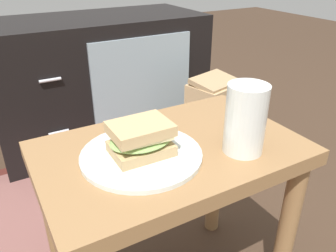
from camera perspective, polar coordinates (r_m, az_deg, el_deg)
The scene contains 7 objects.
side_table at distance 0.78m, azimuth 0.44°, elevation -9.15°, with size 0.56×0.36×0.46m.
tv_cabinet at distance 1.66m, azimuth -11.27°, elevation 7.55°, with size 0.96×0.46×0.58m.
area_rug at distance 1.36m, azimuth -23.43°, elevation -12.97°, with size 1.13×0.65×0.01m.
plate at distance 0.69m, azimuth -4.48°, elevation -4.88°, with size 0.25×0.25×0.01m, color silver.
sandwich_front at distance 0.67m, azimuth -4.60°, elevation -2.14°, with size 0.13×0.10×0.07m.
beer_glass at distance 0.70m, azimuth 12.83°, elevation 1.06°, with size 0.08×0.08×0.14m.
paper_bag at distance 1.48m, azimuth 7.45°, elevation 0.91°, with size 0.23×0.20×0.38m.
Camera 1 is at (-0.32, -0.54, 0.83)m, focal length 36.41 mm.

